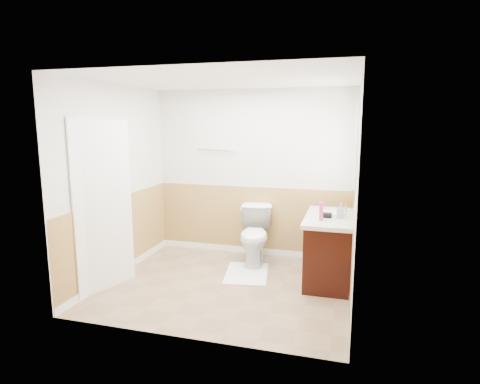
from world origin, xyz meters
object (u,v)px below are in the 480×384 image
(soap_dispenser, at_px, (341,210))
(vanity_cabinet, at_px, (329,250))
(bath_mat, at_px, (247,274))
(lotion_bottle, at_px, (321,212))
(toilet, at_px, (255,235))

(soap_dispenser, bearing_deg, vanity_cabinet, 149.88)
(bath_mat, relative_size, lotion_bottle, 3.64)
(lotion_bottle, bearing_deg, soap_dispenser, 42.20)
(bath_mat, height_order, soap_dispenser, soap_dispenser)
(toilet, xyz_separation_m, lotion_bottle, (0.97, -0.64, 0.55))
(toilet, bearing_deg, soap_dispenser, -30.19)
(bath_mat, height_order, lotion_bottle, lotion_bottle)
(bath_mat, bearing_deg, vanity_cabinet, 5.13)
(lotion_bottle, bearing_deg, vanity_cabinet, 69.62)
(toilet, xyz_separation_m, bath_mat, (0.00, -0.47, -0.40))
(bath_mat, xyz_separation_m, soap_dispenser, (1.19, 0.03, 0.94))
(toilet, bearing_deg, vanity_cabinet, -28.99)
(toilet, distance_m, vanity_cabinet, 1.13)
(vanity_cabinet, xyz_separation_m, soap_dispenser, (0.12, -0.07, 0.55))
(bath_mat, distance_m, soap_dispenser, 1.51)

